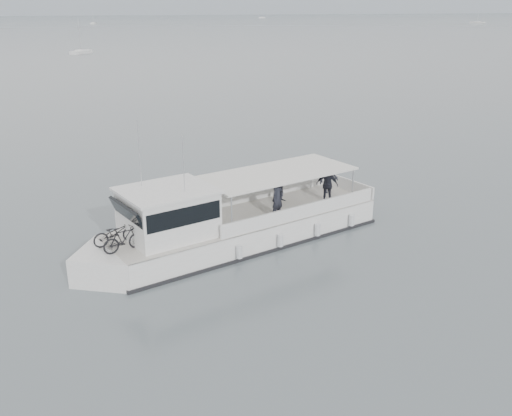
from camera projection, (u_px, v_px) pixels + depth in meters
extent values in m
plane|color=#546063|center=(362.00, 240.00, 27.20)|extent=(1400.00, 1400.00, 0.00)
cube|color=white|center=(246.00, 231.00, 26.91)|extent=(13.72, 7.69, 1.44)
cube|color=white|center=(112.00, 266.00, 23.31)|extent=(3.41, 3.41, 1.44)
cube|color=beige|center=(246.00, 217.00, 26.66)|extent=(13.72, 7.69, 0.07)
cube|color=black|center=(246.00, 240.00, 27.06)|extent=(13.98, 7.89, 0.20)
cube|color=white|center=(259.00, 193.00, 28.94)|extent=(8.41, 3.00, 0.66)
cube|color=white|center=(302.00, 212.00, 26.32)|extent=(8.41, 3.00, 0.66)
cube|color=white|center=(349.00, 185.00, 30.11)|extent=(1.26, 3.39, 0.66)
cube|color=white|center=(168.00, 214.00, 24.17)|extent=(4.33, 3.98, 1.99)
cube|color=black|center=(130.00, 218.00, 23.18)|extent=(1.49, 2.82, 1.28)
cube|color=black|center=(167.00, 206.00, 24.05)|extent=(4.13, 3.95, 0.78)
cube|color=white|center=(167.00, 190.00, 23.81)|extent=(4.61, 4.27, 0.11)
cube|color=silver|center=(276.00, 173.00, 27.00)|extent=(8.21, 5.60, 0.09)
cylinder|color=silver|center=(232.00, 216.00, 24.20)|extent=(0.08, 0.08, 1.83)
cylinder|color=silver|center=(196.00, 196.00, 26.59)|extent=(0.08, 0.08, 1.83)
cylinder|color=silver|center=(353.00, 186.00, 28.03)|extent=(0.08, 0.08, 1.83)
cylinder|color=silver|center=(312.00, 172.00, 30.42)|extent=(0.08, 0.08, 1.83)
cylinder|color=silver|center=(139.00, 154.00, 23.73)|extent=(0.04, 0.04, 2.88)
cylinder|color=silver|center=(184.00, 165.00, 23.04)|extent=(0.04, 0.04, 2.44)
cylinder|color=silver|center=(239.00, 252.00, 24.49)|extent=(0.34, 0.34, 0.55)
cylinder|color=silver|center=(280.00, 240.00, 25.69)|extent=(0.34, 0.34, 0.55)
cylinder|color=silver|center=(318.00, 230.00, 26.89)|extent=(0.34, 0.34, 0.55)
cylinder|color=silver|center=(352.00, 220.00, 28.08)|extent=(0.34, 0.34, 0.55)
imported|color=black|center=(115.00, 233.00, 23.48)|extent=(2.01, 1.25, 1.00)
imported|color=black|center=(124.00, 239.00, 22.79)|extent=(1.82, 1.04, 1.05)
imported|color=#22232D|center=(278.00, 199.00, 26.18)|extent=(0.81, 0.74, 1.86)
imported|color=#22232D|center=(281.00, 184.00, 28.38)|extent=(0.95, 0.77, 1.86)
imported|color=#22232D|center=(327.00, 185.00, 28.23)|extent=(1.17, 0.96, 1.86)
imported|color=#22232D|center=(329.00, 176.00, 29.68)|extent=(1.36, 1.02, 1.86)
cube|color=white|center=(81.00, 52.00, 126.09)|extent=(4.96, 6.23, 0.75)
cube|color=white|center=(81.00, 51.00, 125.98)|extent=(2.60, 2.74, 0.45)
cylinder|color=silver|center=(79.00, 35.00, 124.84)|extent=(0.08, 0.08, 6.75)
cube|color=white|center=(262.00, 18.00, 414.48)|extent=(5.00, 2.86, 0.75)
cube|color=white|center=(262.00, 17.00, 414.37)|extent=(1.98, 1.76, 0.45)
cube|color=white|center=(93.00, 23.00, 299.76)|extent=(3.43, 6.09, 0.75)
cube|color=white|center=(93.00, 23.00, 299.65)|extent=(2.13, 2.41, 0.45)
cylinder|color=silver|center=(93.00, 16.00, 298.58)|extent=(0.08, 0.08, 6.38)
cube|color=white|center=(477.00, 22.00, 314.61)|extent=(6.35, 7.97, 0.75)
cube|color=white|center=(477.00, 22.00, 314.50)|extent=(3.33, 3.50, 0.45)
cylinder|color=silver|center=(478.00, 14.00, 313.04)|extent=(0.08, 0.08, 8.64)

